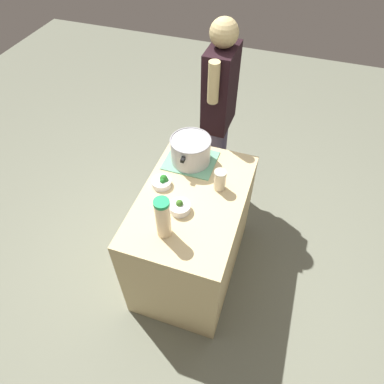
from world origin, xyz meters
name	(u,v)px	position (x,y,z in m)	size (l,w,h in m)	color
ground_plane	(192,265)	(0.00, 0.00, 0.00)	(8.00, 8.00, 0.00)	slate
counter_slab	(192,236)	(0.00, 0.00, 0.43)	(1.04, 0.67, 0.87)	#CDB782
dish_cloth	(191,160)	(0.32, 0.12, 0.87)	(0.30, 0.35, 0.01)	#69AC86
cooking_pot	(191,150)	(0.32, 0.12, 0.97)	(0.35, 0.28, 0.19)	#B7B7BC
lemonade_pitcher	(163,218)	(-0.32, 0.07, 1.01)	(0.09, 0.09, 0.29)	beige
mason_jar	(220,180)	(0.13, -0.14, 0.94)	(0.08, 0.08, 0.15)	beige
broccoli_bowl_front	(162,182)	(0.04, 0.22, 0.89)	(0.13, 0.13, 0.08)	silver
broccoli_bowl_center	(180,207)	(-0.12, 0.04, 0.90)	(0.13, 0.13, 0.08)	silver
person_cook	(219,113)	(0.88, 0.07, 0.91)	(0.50, 0.21, 1.65)	#4C4560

